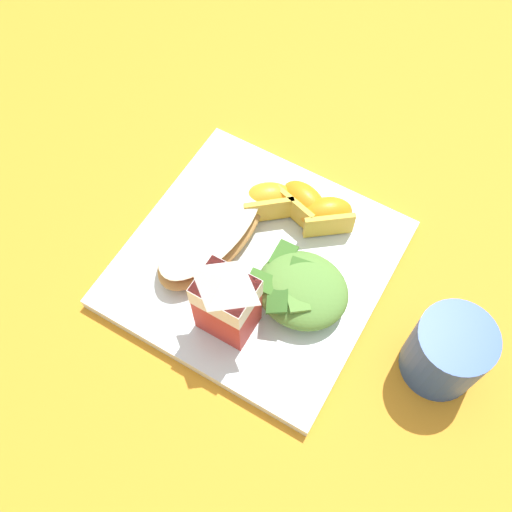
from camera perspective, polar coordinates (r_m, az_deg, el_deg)
name	(u,v)px	position (r m, az deg, el deg)	size (l,w,h in m)	color
ground	(256,267)	(0.69, 0.00, -1.02)	(3.00, 3.00, 0.00)	orange
white_plate	(256,263)	(0.68, 0.00, -0.72)	(0.28, 0.28, 0.02)	silver
cheesy_pizza_bread	(210,233)	(0.67, -4.38, 2.25)	(0.09, 0.18, 0.04)	tan
green_salad_pile	(302,290)	(0.64, 4.40, -3.23)	(0.11, 0.09, 0.04)	#5B8E3D
milk_carton	(226,299)	(0.59, -2.85, -4.13)	(0.06, 0.04, 0.11)	#B7332D
orange_wedge_front	(327,215)	(0.68, 6.76, 3.94)	(0.07, 0.07, 0.04)	orange
orange_wedge_middle	(303,202)	(0.69, 4.48, 5.17)	(0.07, 0.05, 0.04)	orange
orange_wedge_rear	(267,200)	(0.69, 1.04, 5.38)	(0.07, 0.07, 0.04)	orange
drinking_blue_cup	(447,352)	(0.63, 17.78, -8.71)	(0.08, 0.08, 0.09)	#284CA3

